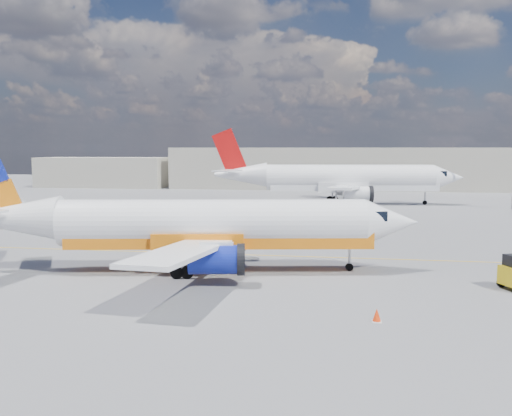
# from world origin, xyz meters

# --- Properties ---
(ground) EXTENTS (240.00, 240.00, 0.00)m
(ground) POSITION_xyz_m (0.00, 0.00, 0.00)
(ground) COLOR #5C5C61
(ground) RESTS_ON ground
(taxi_line) EXTENTS (70.00, 0.15, 0.01)m
(taxi_line) POSITION_xyz_m (0.00, 3.00, 0.01)
(taxi_line) COLOR yellow
(taxi_line) RESTS_ON ground
(terminal_main) EXTENTS (70.00, 14.00, 8.00)m
(terminal_main) POSITION_xyz_m (5.00, 75.00, 4.00)
(terminal_main) COLOR #B4AE9B
(terminal_main) RESTS_ON ground
(terminal_annex) EXTENTS (26.00, 10.00, 6.00)m
(terminal_annex) POSITION_xyz_m (-45.00, 72.00, 3.00)
(terminal_annex) COLOR #B4AE9B
(terminal_annex) RESTS_ON ground
(main_jet) EXTENTS (29.53, 22.92, 8.91)m
(main_jet) POSITION_xyz_m (-5.07, -3.06, 2.97)
(main_jet) COLOR white
(main_jet) RESTS_ON ground
(second_jet) EXTENTS (35.36, 27.73, 10.71)m
(second_jet) POSITION_xyz_m (3.44, 42.81, 3.57)
(second_jet) COLOR white
(second_jet) RESTS_ON ground
(traffic_cone) EXTENTS (0.45, 0.45, 0.63)m
(traffic_cone) POSITION_xyz_m (5.74, -12.23, 0.31)
(traffic_cone) COLOR white
(traffic_cone) RESTS_ON ground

